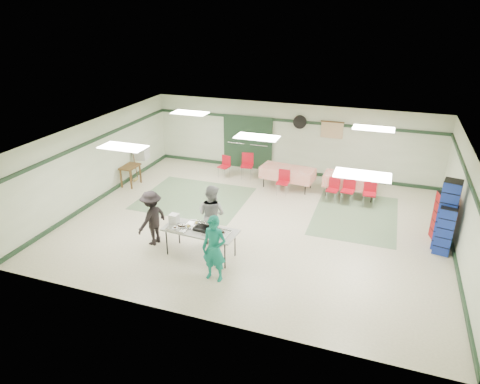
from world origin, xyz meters
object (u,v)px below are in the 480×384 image
(chair_c, at_px, (370,191))
(chair_loose_a, at_px, (247,163))
(dining_table_b, at_px, (287,173))
(chair_a, at_px, (349,188))
(chair_loose_b, at_px, (225,164))
(chair_b, at_px, (333,187))
(office_printer, at_px, (141,154))
(crate_stack_blue_a, at_px, (447,216))
(broom, at_px, (135,164))
(crate_stack_red, at_px, (443,217))
(crate_stack_blue_b, at_px, (445,230))
(printer_table, at_px, (130,169))
(volunteer_teal, at_px, (214,249))
(dining_table_a, at_px, (351,181))
(chair_d, at_px, (283,179))
(serving_table, at_px, (200,231))
(volunteer_grey, at_px, (212,214))
(volunteer_dark, at_px, (152,218))

(chair_c, relative_size, chair_loose_a, 0.91)
(dining_table_b, height_order, chair_a, chair_a)
(chair_loose_a, distance_m, chair_loose_b, 0.85)
(chair_b, bearing_deg, chair_a, 9.80)
(office_printer, bearing_deg, crate_stack_blue_a, -15.62)
(broom, bearing_deg, crate_stack_red, -14.82)
(crate_stack_blue_b, distance_m, printer_table, 10.38)
(volunteer_teal, xyz_separation_m, chair_loose_a, (-1.35, 6.50, -0.25))
(dining_table_a, height_order, chair_loose_a, chair_loose_a)
(chair_b, xyz_separation_m, chair_d, (-1.70, 0.01, 0.05))
(crate_stack_blue_b, bearing_deg, broom, 170.40)
(chair_loose_a, bearing_deg, serving_table, -93.61)
(serving_table, bearing_deg, crate_stack_red, 30.21)
(serving_table, distance_m, chair_d, 4.72)
(dining_table_a, height_order, chair_b, chair_b)
(volunteer_teal, relative_size, office_printer, 3.37)
(volunteer_grey, relative_size, office_printer, 3.46)
(serving_table, distance_m, volunteer_grey, 0.75)
(dining_table_b, bearing_deg, crate_stack_blue_a, -22.27)
(chair_c, height_order, crate_stack_red, crate_stack_red)
(chair_loose_a, bearing_deg, broom, -166.02)
(chair_a, bearing_deg, printer_table, -165.97)
(office_printer, distance_m, broom, 0.46)
(dining_table_a, height_order, crate_stack_blue_b, crate_stack_blue_b)
(chair_d, height_order, crate_stack_red, crate_stack_red)
(chair_a, height_order, printer_table, chair_a)
(chair_loose_a, bearing_deg, volunteer_grey, -92.56)
(serving_table, height_order, chair_c, chair_c)
(dining_table_b, height_order, chair_b, chair_b)
(serving_table, bearing_deg, chair_loose_a, 99.68)
(volunteer_dark, height_order, chair_c, volunteer_dark)
(volunteer_teal, relative_size, chair_a, 1.89)
(chair_d, height_order, broom, broom)
(volunteer_teal, height_order, dining_table_a, volunteer_teal)
(serving_table, height_order, crate_stack_red, crate_stack_red)
(chair_loose_b, bearing_deg, volunteer_dark, -76.29)
(dining_table_b, xyz_separation_m, crate_stack_blue_b, (4.89, -2.94, 0.10))
(volunteer_dark, distance_m, chair_loose_a, 5.58)
(chair_loose_b, distance_m, crate_stack_blue_b, 8.06)
(chair_b, bearing_deg, crate_stack_blue_a, -25.02)
(chair_a, height_order, chair_d, chair_a)
(volunteer_teal, bearing_deg, chair_d, 89.47)
(crate_stack_blue_a, bearing_deg, chair_a, 141.60)
(volunteer_dark, height_order, dining_table_b, volunteer_dark)
(volunteer_grey, bearing_deg, volunteer_teal, 126.56)
(chair_loose_b, relative_size, printer_table, 1.05)
(dining_table_a, bearing_deg, chair_c, -39.19)
(chair_c, bearing_deg, printer_table, -175.01)
(volunteer_dark, height_order, chair_d, volunteer_dark)
(chair_a, xyz_separation_m, crate_stack_blue_b, (2.70, -2.38, 0.13))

